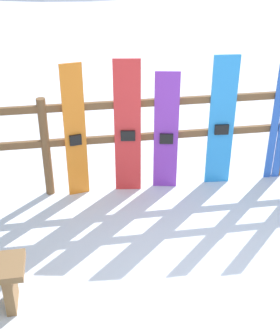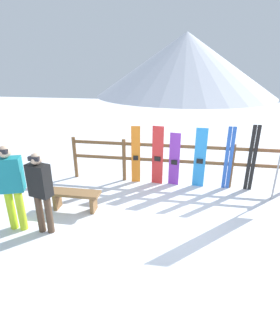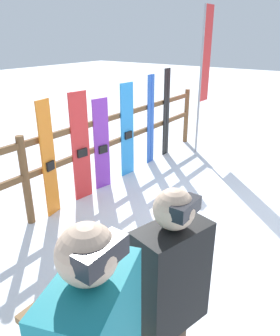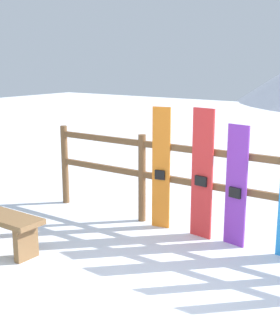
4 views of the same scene
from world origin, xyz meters
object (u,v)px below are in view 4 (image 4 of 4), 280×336
object	(u,v)px
bench	(0,224)
snowboard_red	(202,175)
snowboard_orange	(161,169)
snowboard_purple	(236,187)

from	to	relation	value
bench	snowboard_red	xyz separation A→B (m)	(1.66, 1.71, 0.47)
snowboard_orange	snowboard_purple	xyz separation A→B (m)	(1.03, -0.00, -0.07)
snowboard_red	bench	bearing A→B (deg)	-134.22
snowboard_purple	snowboard_red	bearing A→B (deg)	179.98
snowboard_orange	snowboard_purple	bearing A→B (deg)	-0.01
bench	snowboard_purple	world-z (taller)	snowboard_purple
bench	snowboard_orange	xyz separation A→B (m)	(1.07, 1.71, 0.46)
snowboard_orange	bench	bearing A→B (deg)	-122.15
snowboard_purple	snowboard_orange	bearing A→B (deg)	179.99
bench	snowboard_purple	xyz separation A→B (m)	(2.10, 1.71, 0.39)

